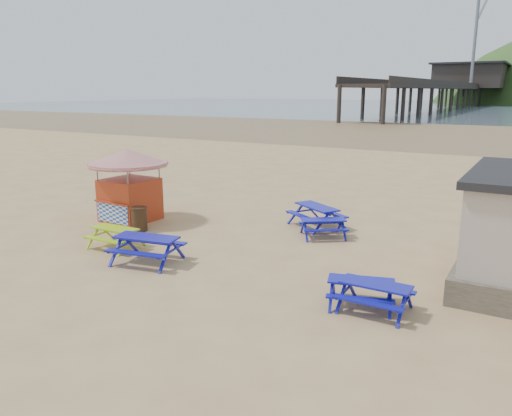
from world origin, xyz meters
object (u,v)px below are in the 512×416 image
Objects in this scene: picnic_table_blue_b at (317,216)px; picnic_table_yellow at (116,238)px; litter_bin at (139,219)px; ice_cream_kiosk at (129,176)px.

picnic_table_blue_b is 7.67m from picnic_table_yellow.
litter_bin is (-0.76, 1.98, 0.12)m from picnic_table_yellow.
picnic_table_blue_b is 7.78m from ice_cream_kiosk.
ice_cream_kiosk is 3.68× the size of litter_bin.
ice_cream_kiosk reaches higher than litter_bin.
picnic_table_yellow is 2.12m from litter_bin.
ice_cream_kiosk is 2.26m from litter_bin.
picnic_table_yellow is at bearing -69.05° from litter_bin.
litter_bin is at bearing -33.34° from ice_cream_kiosk.
litter_bin reaches higher than picnic_table_yellow.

